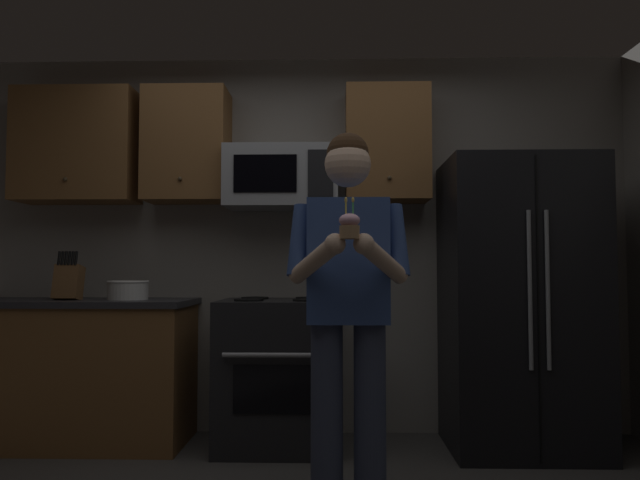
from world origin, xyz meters
name	(u,v)px	position (x,y,z in m)	size (l,w,h in m)	color
wall_back	(307,243)	(0.00, 1.75, 1.30)	(4.40, 0.10, 2.60)	gray
oven_range	(280,372)	(-0.15, 1.36, 0.46)	(0.76, 0.70, 0.93)	black
microwave	(282,178)	(-0.15, 1.48, 1.72)	(0.74, 0.41, 0.40)	#9EA0A5
refrigerator	(519,304)	(1.35, 1.32, 0.90)	(0.90, 0.75, 1.80)	black
cabinet_row_upper	(198,146)	(-0.72, 1.53, 1.95)	(2.78, 0.36, 0.76)	brown
counter_left	(79,371)	(-1.45, 1.38, 0.46)	(1.44, 0.66, 0.92)	brown
knife_block	(68,282)	(-1.51, 1.33, 1.04)	(0.16, 0.15, 0.32)	brown
bowl_large_white	(128,290)	(-1.13, 1.37, 0.98)	(0.26, 0.26, 0.12)	white
person	(348,294)	(0.26, 0.33, 1.00)	(0.60, 0.48, 1.76)	#383F59
cupcake	(349,226)	(0.26, 0.00, 1.29)	(0.09, 0.09, 0.17)	#A87F56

